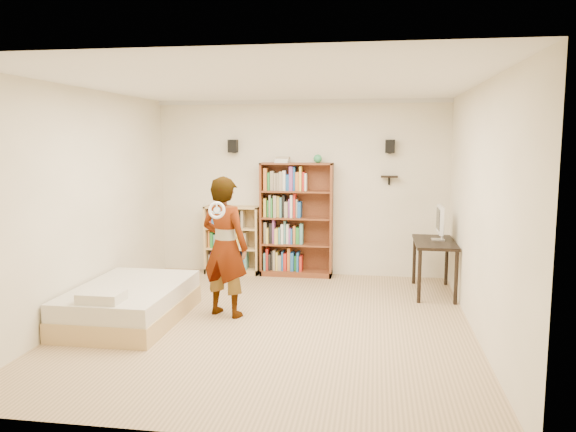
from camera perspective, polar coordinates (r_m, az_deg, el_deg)
name	(u,v)px	position (r m, az deg, el deg)	size (l,w,h in m)	color
ground	(272,323)	(6.57, -1.66, -10.85)	(4.50, 5.00, 0.01)	tan
room_shell	(271,170)	(6.24, -1.73, 4.67)	(4.52, 5.02, 2.71)	white
crown_molding	(271,87)	(6.26, -1.76, 13.01)	(4.50, 5.00, 0.06)	silver
speaker_left	(233,146)	(8.80, -5.61, 7.08)	(0.14, 0.12, 0.20)	black
speaker_right	(390,146)	(8.53, 10.32, 6.98)	(0.14, 0.12, 0.20)	black
wall_shelf	(389,177)	(8.55, 10.25, 3.96)	(0.25, 0.16, 0.03)	black
tall_bookshelf	(296,220)	(8.63, 0.87, -0.39)	(1.11, 0.32, 1.75)	brown
low_bookshelf	(232,240)	(8.89, -5.66, -2.43)	(0.85, 0.32, 1.07)	tan
computer_desk	(434,267)	(7.96, 14.59, -5.06)	(0.54, 1.07, 0.73)	black
imac	(438,223)	(7.93, 15.04, -0.69)	(0.09, 0.47, 0.47)	silver
daybed	(130,299)	(6.85, -15.78, -8.09)	(1.15, 1.77, 0.52)	beige
person	(225,247)	(6.71, -6.44, -3.12)	(0.61, 0.40, 1.67)	black
wii_wheel	(217,210)	(6.34, -7.24, 0.59)	(0.20, 0.20, 0.03)	silver
navy_bag	(234,259)	(8.94, -5.50, -4.35)	(0.34, 0.22, 0.46)	black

